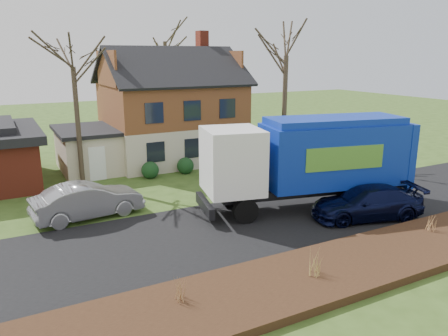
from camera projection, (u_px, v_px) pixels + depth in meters
name	position (u px, v px, depth m)	size (l,w,h in m)	color
ground	(245.00, 226.00, 19.76)	(120.00, 120.00, 0.00)	#314B19
road	(245.00, 226.00, 19.75)	(80.00, 7.00, 0.02)	black
mulch_verge	(323.00, 273.00, 15.19)	(80.00, 3.50, 0.30)	black
main_house	(165.00, 105.00, 31.31)	(12.95, 8.95, 9.26)	beige
garbage_truck	(313.00, 157.00, 21.62)	(10.98, 5.00, 4.55)	black
silver_sedan	(88.00, 201.00, 20.62)	(1.78, 5.10, 1.68)	#94969B
navy_wagon	(367.00, 203.00, 20.56)	(2.15, 5.29, 1.53)	black
tree_front_west	(71.00, 48.00, 24.40)	(3.21, 3.21, 9.55)	#423527
tree_front_east	(287.00, 37.00, 29.74)	(3.84, 3.84, 10.67)	#453729
tree_back	(164.00, 28.00, 38.01)	(3.72, 3.72, 11.77)	#423727
grass_clump_west	(179.00, 287.00, 13.11)	(0.35, 0.28, 0.91)	#9D7145
grass_clump_mid	(316.00, 262.00, 14.66)	(0.33, 0.27, 0.93)	tan
grass_clump_east	(432.00, 223.00, 18.35)	(0.30, 0.25, 0.75)	tan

